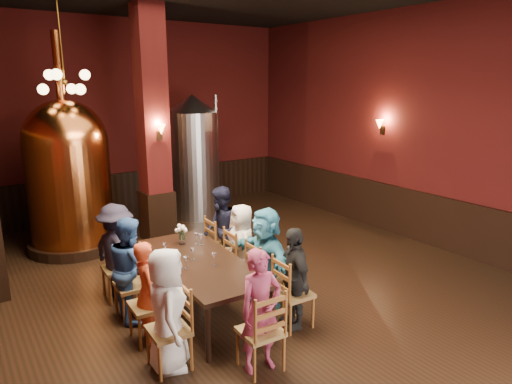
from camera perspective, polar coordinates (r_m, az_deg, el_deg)
room at (r=6.67m, az=-1.29°, el=6.23°), size 10.00×10.02×4.50m
wainscot_right at (r=9.74m, az=18.72°, el=-2.61°), size 0.08×9.90×1.00m
wainscot_back at (r=11.41m, az=-14.95°, el=0.01°), size 7.90×0.08×1.00m
column at (r=9.02m, az=-12.77°, el=7.87°), size 0.58×0.58×4.50m
pendant_cluster at (r=8.64m, az=-22.83°, el=12.57°), size 0.90×0.90×1.70m
sconce_wall at (r=9.87m, az=15.56°, el=7.90°), size 0.20×0.20×0.36m
sconce_column at (r=8.75m, az=-12.02°, el=7.41°), size 0.20×0.20×0.36m
dining_table at (r=6.34m, az=-7.03°, el=-8.95°), size 1.11×2.44×0.75m
chair_0 at (r=5.32m, az=-10.88°, el=-16.56°), size 0.48×0.48×0.92m
person_0 at (r=5.20m, az=-11.00°, el=-14.25°), size 0.65×0.80×1.40m
chair_1 at (r=5.88m, az=-13.30°, el=-13.58°), size 0.48×0.48×0.92m
person_1 at (r=5.80m, az=-13.40°, el=-12.01°), size 0.37×0.51×1.28m
chair_2 at (r=6.45m, az=-15.23°, el=-11.14°), size 0.48×0.48×0.92m
person_2 at (r=6.35m, az=-15.37°, el=-9.16°), size 0.42×0.72×1.40m
chair_3 at (r=7.05m, az=-16.84°, el=-9.07°), size 0.48×0.48×0.92m
person_3 at (r=6.96m, az=-16.98°, el=-7.15°), size 0.79×1.04×1.43m
chair_4 at (r=6.04m, az=4.69°, el=-12.46°), size 0.48×0.48×0.92m
person_4 at (r=5.95m, az=4.74°, el=-10.62°), size 0.53×0.85×1.35m
chair_5 at (r=6.54m, az=1.16°, el=-10.29°), size 0.48×0.48×0.92m
person_5 at (r=6.44m, az=1.17°, el=-8.18°), size 0.47×1.35×1.44m
chair_6 at (r=7.06m, az=-1.78°, el=-8.42°), size 0.48×0.48×0.92m
person_6 at (r=6.98m, az=-1.80°, el=-6.86°), size 0.54×0.72×1.33m
chair_7 at (r=7.60m, az=-4.33°, el=-6.78°), size 0.48×0.48×0.92m
person_7 at (r=7.51m, az=-4.37°, el=-4.84°), size 0.58×0.79×1.46m
chair_8 at (r=5.22m, az=0.57°, el=-16.95°), size 0.48×0.48×0.92m
person_8 at (r=5.10m, az=0.58°, el=-14.65°), size 0.53×0.36×1.40m
copper_kettle at (r=9.11m, az=-22.37°, el=2.11°), size 1.70×1.70×3.96m
steel_vessel at (r=10.66m, az=-7.77°, el=4.39°), size 1.44×1.44×2.82m
rose_vase at (r=6.86m, az=-9.26°, el=-4.86°), size 0.18×0.18×0.31m
wine_glass_0 at (r=6.87m, az=-7.45°, el=-5.82°), size 0.07×0.07×0.17m
wine_glass_1 at (r=6.09m, az=-5.24°, el=-8.39°), size 0.07×0.07×0.17m
wine_glass_2 at (r=6.83m, az=-6.88°, el=-5.92°), size 0.07×0.07×0.17m
wine_glass_3 at (r=6.02m, az=-8.75°, el=-8.77°), size 0.07×0.07×0.17m
wine_glass_4 at (r=6.30m, az=-7.93°, el=-7.68°), size 0.07×0.07×0.17m
wine_glass_5 at (r=6.54m, az=-11.29°, el=-6.99°), size 0.07×0.07×0.17m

